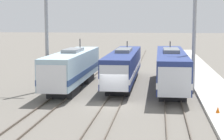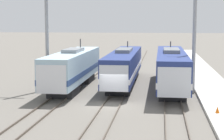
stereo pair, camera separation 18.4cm
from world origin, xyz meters
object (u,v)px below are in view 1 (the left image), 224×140
Objects in this scene: locomotive_center at (123,67)px; catenary_tower_right at (194,36)px; traffic_cone at (218,110)px; locomotive_far_left at (72,69)px; catenary_tower_left at (47,36)px; locomotive_far_right at (171,69)px.

locomotive_center is 8.87m from catenary_tower_right.
locomotive_center reaches higher than traffic_cone.
catenary_tower_right reaches higher than traffic_cone.
locomotive_center is 38.51× the size of traffic_cone.
locomotive_center is at bearing 29.01° from locomotive_far_left.
catenary_tower_left is 18.89m from traffic_cone.
locomotive_far_left is at bearing -173.70° from locomotive_far_right.
locomotive_far_left is 0.87× the size of locomotive_center.
catenary_tower_left is (-2.37, -0.90, 3.46)m from locomotive_far_left.
locomotive_center is 1.73× the size of catenary_tower_left.
catenary_tower_left is at bearing 150.35° from traffic_cone.
locomotive_center is (5.14, 2.85, -0.08)m from locomotive_far_left.
locomotive_far_left is 1.51× the size of catenary_tower_left.
traffic_cone is at bearing -56.93° from locomotive_center.
locomotive_far_right is 1.76× the size of catenary_tower_left.
locomotive_far_left reaches higher than locomotive_far_right.
locomotive_far_left is 10.34m from locomotive_far_right.
locomotive_far_left reaches higher than traffic_cone.
catenary_tower_right is (14.74, 0.00, 0.00)m from catenary_tower_left.
catenary_tower_right is at bearing -44.30° from locomotive_far_right.
traffic_cone is at bearing -29.65° from catenary_tower_left.
locomotive_far_right is at bearing 105.99° from traffic_cone.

